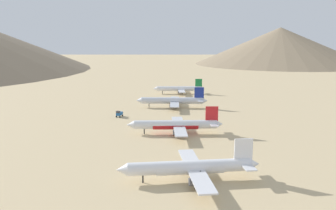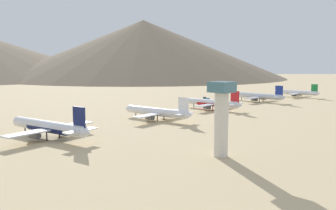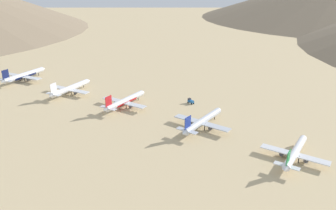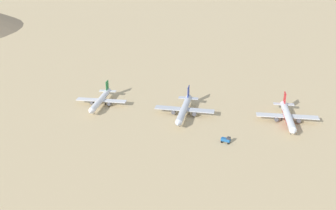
{
  "view_description": "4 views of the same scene",
  "coord_description": "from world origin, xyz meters",
  "px_view_note": "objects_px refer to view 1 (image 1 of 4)",
  "views": [
    {
      "loc": [
        0.63,
        167.94,
        46.75
      ],
      "look_at": [
        6.17,
        -39.98,
        6.34
      ],
      "focal_mm": 36.87,
      "sensor_mm": 36.0,
      "label": 1
    },
    {
      "loc": [
        -143.81,
        191.77,
        31.98
      ],
      "look_at": [
        9.66,
        36.84,
        5.4
      ],
      "focal_mm": 37.06,
      "sensor_mm": 36.0,
      "label": 2
    },
    {
      "loc": [
        -165.22,
        -158.53,
        92.45
      ],
      "look_at": [
        11.27,
        -30.12,
        5.58
      ],
      "focal_mm": 34.98,
      "sensor_mm": 36.0,
      "label": 3
    },
    {
      "loc": [
        226.04,
        -29.1,
        103.15
      ],
      "look_at": [
        -3.06,
        -75.7,
        3.95
      ],
      "focal_mm": 39.96,
      "sensor_mm": 36.0,
      "label": 4
    }
  ],
  "objects_px": {
    "parked_jet_2": "(176,125)",
    "parked_jet_1": "(173,101)",
    "service_truck": "(119,114)",
    "parked_jet_0": "(180,89)",
    "parked_jet_3": "(191,167)"
  },
  "relations": [
    {
      "from": "parked_jet_2",
      "to": "parked_jet_1",
      "type": "bearing_deg",
      "value": -87.84
    },
    {
      "from": "service_truck",
      "to": "parked_jet_0",
      "type": "bearing_deg",
      "value": -112.53
    },
    {
      "from": "parked_jet_3",
      "to": "parked_jet_2",
      "type": "bearing_deg",
      "value": -84.88
    },
    {
      "from": "parked_jet_2",
      "to": "parked_jet_3",
      "type": "height_order",
      "value": "parked_jet_3"
    },
    {
      "from": "parked_jet_2",
      "to": "parked_jet_3",
      "type": "xyz_separation_m",
      "value": [
        -5.12,
        57.16,
        0.05
      ]
    },
    {
      "from": "parked_jet_2",
      "to": "service_truck",
      "type": "relative_size",
      "value": 8.5
    },
    {
      "from": "parked_jet_0",
      "to": "parked_jet_3",
      "type": "distance_m",
      "value": 183.04
    },
    {
      "from": "service_truck",
      "to": "parked_jet_2",
      "type": "bearing_deg",
      "value": 133.44
    },
    {
      "from": "parked_jet_0",
      "to": "parked_jet_3",
      "type": "bearing_deg",
      "value": 90.79
    },
    {
      "from": "parked_jet_2",
      "to": "parked_jet_3",
      "type": "relative_size",
      "value": 0.99
    },
    {
      "from": "parked_jet_0",
      "to": "parked_jet_2",
      "type": "xyz_separation_m",
      "value": [
        2.6,
        125.86,
        0.3
      ]
    },
    {
      "from": "parked_jet_1",
      "to": "service_truck",
      "type": "bearing_deg",
      "value": 42.56
    },
    {
      "from": "parked_jet_0",
      "to": "parked_jet_2",
      "type": "bearing_deg",
      "value": 88.82
    },
    {
      "from": "service_truck",
      "to": "parked_jet_1",
      "type": "bearing_deg",
      "value": -137.44
    },
    {
      "from": "parked_jet_0",
      "to": "parked_jet_2",
      "type": "height_order",
      "value": "parked_jet_2"
    }
  ]
}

